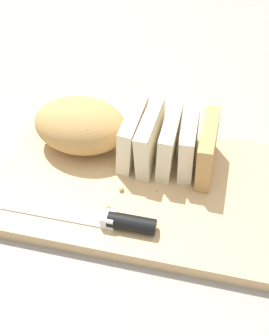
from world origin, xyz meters
TOP-DOWN VIEW (x-y plane):
  - ground_plane at (0.00, 0.00)m, footprint 3.00×3.00m
  - cutting_board at (0.00, 0.00)m, footprint 0.45×0.27m
  - bread_loaf at (-0.04, 0.06)m, footprint 0.31×0.13m
  - bread_knife at (-0.02, -0.09)m, footprint 0.27×0.02m
  - crumb_near_knife at (-0.03, -0.06)m, footprint 0.01×0.01m
  - crumb_near_loaf at (0.03, 0.03)m, footprint 0.00×0.00m
  - crumb_stray_left at (-0.02, -0.02)m, footprint 0.01×0.01m
  - crumb_stray_right at (0.04, -0.01)m, footprint 0.00×0.00m

SIDE VIEW (x-z plane):
  - ground_plane at x=0.00m, z-range 0.00..0.00m
  - cutting_board at x=0.00m, z-range 0.00..0.02m
  - crumb_near_loaf at x=0.03m, z-range 0.02..0.03m
  - crumb_stray_right at x=0.04m, z-range 0.02..0.03m
  - crumb_near_knife at x=-0.03m, z-range 0.02..0.03m
  - crumb_stray_left at x=-0.02m, z-range 0.02..0.03m
  - bread_knife at x=-0.02m, z-range 0.02..0.04m
  - bread_loaf at x=-0.04m, z-range 0.02..0.11m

